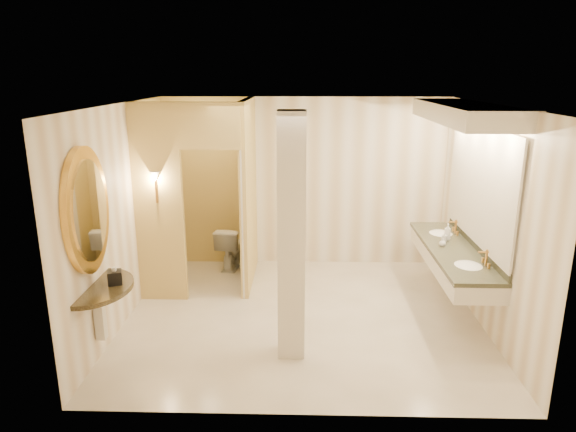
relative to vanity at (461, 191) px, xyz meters
The scene contains 16 objects.
floor 2.57m from the vanity, behind, with size 4.50×4.50×0.00m, color #F0E2D0.
ceiling 2.26m from the vanity, behind, with size 4.50×4.50×0.00m, color silver.
wall_back 2.66m from the vanity, 138.40° to the left, with size 4.50×0.02×2.70m, color white.
wall_front 3.00m from the vanity, 131.43° to the right, with size 4.50×0.02×2.70m, color white.
wall_left 4.25m from the vanity, behind, with size 0.02×4.00×2.70m, color white.
wall_right 0.46m from the vanity, 41.87° to the right, with size 0.02×4.00×2.70m, color white.
toilet_closet 3.18m from the vanity, 166.69° to the left, with size 1.50×1.55×2.70m.
wall_sconce 3.91m from the vanity, behind, with size 0.14×0.14×0.42m.
vanity is the anchor object (origin of this frame).
console_shelf 4.41m from the vanity, 162.32° to the right, with size 1.02×1.02×1.96m.
pillar 2.41m from the vanity, 151.43° to the right, with size 0.29×0.29×2.70m, color silver.
tissue_box 4.24m from the vanity, 162.23° to the right, with size 0.15×0.15×0.15m, color black.
toilet 3.69m from the vanity, 154.63° to the left, with size 0.39×0.68×0.69m, color white.
soap_bottle_a 0.74m from the vanity, 108.38° to the left, with size 0.06×0.06×0.13m, color beige.
soap_bottle_b 0.72m from the vanity, 159.39° to the left, with size 0.09×0.09×0.11m, color silver.
soap_bottle_c 0.71m from the vanity, 95.13° to the left, with size 0.09×0.09×0.23m, color #C6B28C.
Camera 1 is at (-0.01, -6.08, 3.06)m, focal length 32.00 mm.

